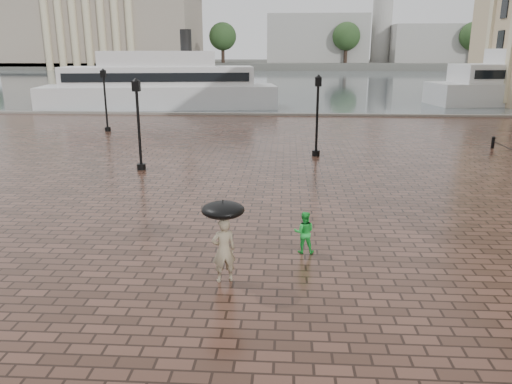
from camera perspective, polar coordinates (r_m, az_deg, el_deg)
ground at (r=15.39m, az=-1.65°, el=-6.40°), size 300.00×300.00×0.00m
harbour_water at (r=106.34m, az=2.93°, el=12.82°), size 240.00×240.00×0.00m
quay_edge at (r=46.56m, az=1.94°, el=8.76°), size 80.00×0.60×0.30m
far_shore at (r=174.24m, az=3.24°, el=14.38°), size 300.00×60.00×2.00m
museum at (r=168.67m, az=-16.79°, el=18.10°), size 57.00×32.50×26.00m
distant_skyline at (r=170.75m, az=20.34°, el=16.26°), size 102.50×22.00×33.00m
far_trees at (r=152.22m, az=3.23°, el=17.31°), size 188.00×8.00×13.50m
street_lamps at (r=30.38m, az=-8.58°, el=9.14°), size 15.44×12.44×4.40m
adult_pedestrian at (r=13.00m, az=-3.70°, el=-6.64°), size 0.74×0.61×1.73m
child_pedestrian at (r=14.91m, az=5.53°, el=-4.59°), size 0.63×0.50×1.27m
ferry_near at (r=53.11m, az=-10.96°, el=11.92°), size 24.35×9.31×7.79m
umbrella at (r=12.62m, az=-3.79°, el=-2.06°), size 1.10×1.10×1.15m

